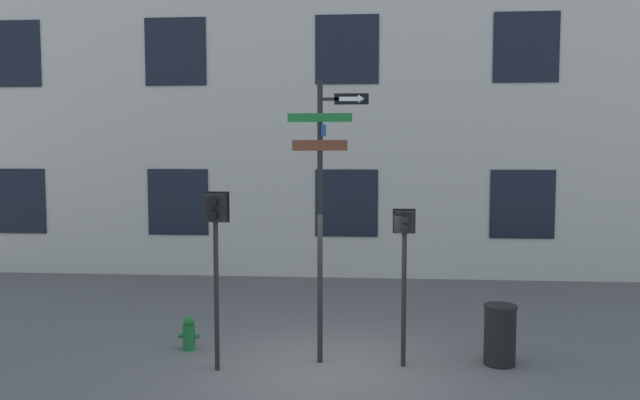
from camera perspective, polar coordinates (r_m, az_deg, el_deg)
The scene contains 7 objects.
ground_plane at distance 10.43m, azimuth 0.86°, elevation -15.36°, with size 60.00×60.00×0.00m, color #595651.
building_facade at distance 17.86m, azimuth 2.52°, elevation 13.43°, with size 24.00×0.63×12.67m.
street_sign_pole at distance 10.26m, azimuth 0.31°, elevation 0.46°, with size 1.32×0.82×4.69m.
pedestrian_signal_left at distance 10.07m, azimuth -9.54°, elevation -2.70°, with size 0.39×0.40×2.89m.
pedestrian_signal_right at distance 10.25m, azimuth 7.72°, elevation -4.07°, with size 0.37×0.40×2.60m.
fire_hydrant at distance 11.61m, azimuth -11.90°, elevation -11.87°, with size 0.38×0.22×0.61m.
trash_bin at distance 10.98m, azimuth 16.13°, elevation -11.75°, with size 0.55×0.55×1.00m.
Camera 1 is at (0.62, -9.80, 3.52)m, focal length 35.00 mm.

